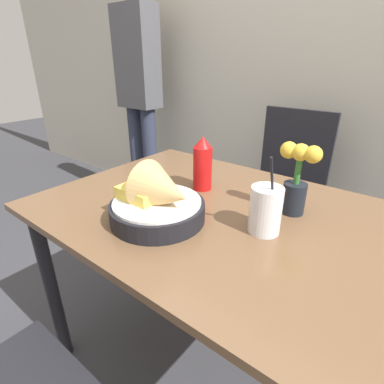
% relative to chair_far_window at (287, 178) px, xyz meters
% --- Properties ---
extents(ground_plane, '(12.00, 12.00, 0.00)m').
position_rel_chair_far_window_xyz_m(ground_plane, '(0.07, -0.87, -0.55)').
color(ground_plane, '#38383D').
extents(wall_window, '(7.00, 0.06, 2.60)m').
position_rel_chair_far_window_xyz_m(wall_window, '(0.07, 0.34, 0.75)').
color(wall_window, '#B7B2A3').
rests_on(wall_window, ground_plane).
extents(dining_table, '(1.11, 0.84, 0.73)m').
position_rel_chair_far_window_xyz_m(dining_table, '(0.07, -0.87, 0.09)').
color(dining_table, brown).
rests_on(dining_table, ground_plane).
extents(chair_far_window, '(0.40, 0.40, 0.92)m').
position_rel_chair_far_window_xyz_m(chair_far_window, '(0.00, 0.00, 0.00)').
color(chair_far_window, black).
rests_on(chair_far_window, ground_plane).
extents(food_basket, '(0.28, 0.28, 0.18)m').
position_rel_chair_far_window_xyz_m(food_basket, '(0.01, -1.04, 0.25)').
color(food_basket, black).
rests_on(food_basket, dining_table).
extents(ketchup_bottle, '(0.07, 0.07, 0.20)m').
position_rel_chair_far_window_xyz_m(ketchup_bottle, '(-0.04, -0.76, 0.28)').
color(ketchup_bottle, red).
rests_on(ketchup_bottle, dining_table).
extents(drink_cup, '(0.09, 0.09, 0.23)m').
position_rel_chair_far_window_xyz_m(drink_cup, '(0.27, -0.90, 0.25)').
color(drink_cup, silver).
rests_on(drink_cup, dining_table).
extents(flower_vase, '(0.12, 0.07, 0.22)m').
position_rel_chair_far_window_xyz_m(flower_vase, '(0.29, -0.74, 0.30)').
color(flower_vase, black).
rests_on(flower_vase, dining_table).
extents(person_standing, '(0.32, 0.19, 1.71)m').
position_rel_chair_far_window_xyz_m(person_standing, '(-1.23, 0.02, 0.44)').
color(person_standing, '#2D3347').
rests_on(person_standing, ground_plane).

